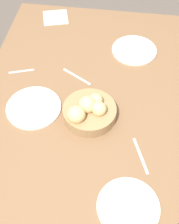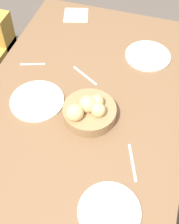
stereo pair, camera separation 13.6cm
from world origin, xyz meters
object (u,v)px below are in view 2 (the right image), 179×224
Objects in this scene: plate_near_left at (109,212)px; napkin at (76,15)px; plate_near_right at (148,56)px; knife_silver at (132,162)px; bread_basket at (89,111)px; fork_silver at (85,76)px; plate_far_center at (37,101)px; spoon_coffee at (33,64)px.

plate_near_left is 1.20m from napkin.
plate_near_right is 1.45× the size of knife_silver.
plate_near_left is (-0.39, -0.20, -0.04)m from bread_basket.
bread_basket is 0.26m from fork_silver.
plate_far_center reaches higher than knife_silver.
plate_near_right is 0.63m from plate_far_center.
plate_near_left is 0.22m from knife_silver.
spoon_coffee is at bearing 56.42° from knife_silver.
bread_basket reaches higher than plate_far_center.
napkin is (0.69, 0.04, -0.00)m from plate_far_center.
plate_near_left is at bearing 170.61° from knife_silver.
plate_near_right is at bearing 1.39° from plate_near_left.
fork_silver is (0.22, -0.16, -0.00)m from plate_far_center.
plate_near_left and plate_near_right have the same top height.
fork_silver is at bearing 21.57° from bread_basket.
plate_near_left is 0.61m from plate_far_center.
plate_near_right is 1.89× the size of spoon_coffee.
napkin is (1.09, 0.50, -0.00)m from plate_near_left.
plate_far_center reaches higher than napkin.
plate_near_left is 1.41× the size of knife_silver.
plate_far_center is 0.69m from napkin.
bread_basket is at bearing -93.38° from plate_far_center.
knife_silver is (-0.18, -0.49, -0.00)m from plate_far_center.
fork_silver is (0.24, 0.09, -0.04)m from bread_basket.
plate_near_right is (0.47, -0.18, -0.04)m from bread_basket.
plate_near_left is at bearing -131.72° from plate_far_center.
plate_near_right is 1.36× the size of napkin.
fork_silver is at bearing -156.32° from napkin.
spoon_coffee is at bearing 42.44° from plate_near_left.
fork_silver is at bearing 130.46° from plate_near_right.
plate_far_center is (0.40, 0.45, 0.00)m from plate_near_left.
napkin is at bearing 64.05° from plate_near_right.
fork_silver is 0.51m from napkin.
plate_near_left is 0.97× the size of plate_near_right.
fork_silver is at bearing 24.97° from plate_near_left.
plate_far_center is 1.64× the size of fork_silver.
plate_near_right is 0.94× the size of plate_far_center.
plate_far_center reaches higher than spoon_coffee.
bread_basket reaches higher than plate_near_right.
bread_basket is 0.45m from spoon_coffee.
fork_silver is (0.63, 0.29, -0.00)m from plate_near_left.
napkin is (0.46, -0.08, 0.00)m from spoon_coffee.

